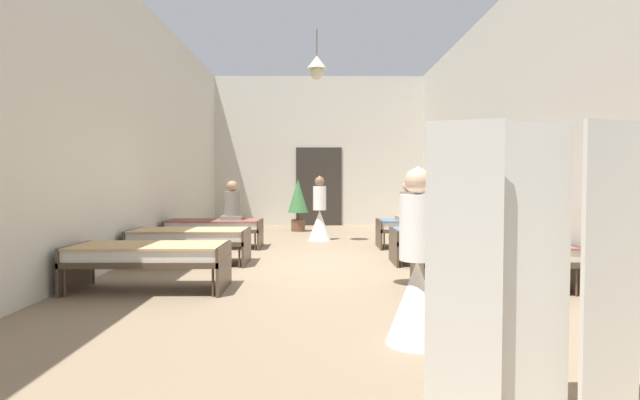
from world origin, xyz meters
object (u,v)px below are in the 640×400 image
(bed_right_row_0, at_px, (492,255))
(bed_right_row_1, at_px, (450,237))
(bed_left_row_1, at_px, (190,237))
(potted_plant, at_px, (298,200))
(bed_left_row_2, at_px, (215,226))
(nurse_near_aisle, at_px, (320,218))
(nurse_mid_aisle, at_px, (417,281))
(patient_seated_secondary, at_px, (232,205))
(privacy_screen, at_px, (536,271))
(bed_right_row_2, at_px, (424,226))
(bed_left_row_0, at_px, (149,255))
(patient_seated_primary, at_px, (408,205))

(bed_right_row_0, relative_size, bed_right_row_1, 1.00)
(bed_left_row_1, xyz_separation_m, potted_plant, (1.57, 5.16, 0.42))
(bed_left_row_2, relative_size, potted_plant, 1.34)
(nurse_near_aisle, relative_size, nurse_mid_aisle, 1.00)
(patient_seated_secondary, relative_size, privacy_screen, 0.47)
(bed_right_row_2, xyz_separation_m, patient_seated_secondary, (-3.94, 0.07, 0.43))
(bed_left_row_0, distance_m, nurse_near_aisle, 5.45)
(patient_seated_secondary, bearing_deg, nurse_near_aisle, 32.24)
(bed_left_row_2, relative_size, patient_seated_primary, 2.38)
(patient_seated_primary, distance_m, privacy_screen, 7.05)
(bed_right_row_1, height_order, nurse_near_aisle, nurse_near_aisle)
(patient_seated_secondary, bearing_deg, bed_right_row_2, -1.00)
(bed_left_row_1, bearing_deg, patient_seated_secondary, 79.92)
(bed_left_row_1, relative_size, bed_right_row_1, 1.00)
(privacy_screen, bearing_deg, bed_right_row_2, 82.21)
(bed_right_row_0, bearing_deg, nurse_mid_aisle, -124.45)
(bed_left_row_0, height_order, bed_left_row_1, same)
(bed_left_row_2, relative_size, nurse_mid_aisle, 1.28)
(patient_seated_secondary, bearing_deg, bed_right_row_1, -26.57)
(bed_right_row_1, bearing_deg, patient_seated_secondary, 153.43)
(nurse_mid_aisle, xyz_separation_m, patient_seated_primary, (1.01, 5.75, 0.34))
(bed_left_row_0, distance_m, bed_right_row_0, 4.29)
(bed_right_row_1, relative_size, patient_seated_secondary, 2.38)
(bed_left_row_1, bearing_deg, bed_right_row_1, 0.00)
(bed_left_row_0, height_order, nurse_mid_aisle, nurse_mid_aisle)
(bed_right_row_0, relative_size, bed_right_row_2, 1.00)
(bed_right_row_0, height_order, bed_left_row_2, same)
(nurse_near_aisle, bearing_deg, bed_left_row_2, -4.70)
(nurse_near_aisle, bearing_deg, bed_left_row_0, 32.81)
(bed_right_row_2, xyz_separation_m, nurse_mid_aisle, (-1.36, -5.78, 0.09))
(bed_left_row_0, distance_m, patient_seated_primary, 5.47)
(nurse_mid_aisle, relative_size, privacy_screen, 0.87)
(bed_left_row_2, bearing_deg, bed_left_row_1, -90.00)
(bed_right_row_2, distance_m, nurse_mid_aisle, 5.94)
(bed_right_row_2, bearing_deg, nurse_near_aisle, 150.63)
(bed_right_row_0, distance_m, bed_left_row_1, 4.69)
(bed_left_row_1, height_order, nurse_near_aisle, nurse_near_aisle)
(bed_left_row_0, relative_size, privacy_screen, 1.12)
(bed_right_row_2, bearing_deg, privacy_screen, -97.67)
(patient_seated_primary, bearing_deg, bed_left_row_2, 179.56)
(bed_right_row_1, relative_size, privacy_screen, 1.12)
(bed_right_row_0, distance_m, bed_left_row_2, 5.73)
(potted_plant, bearing_deg, bed_left_row_2, -115.75)
(patient_seated_secondary, xyz_separation_m, privacy_screen, (2.99, -7.12, -0.02))
(nurse_mid_aisle, bearing_deg, bed_left_row_0, 53.09)
(nurse_mid_aisle, bearing_deg, bed_left_row_1, 34.19)
(bed_left_row_2, xyz_separation_m, patient_seated_primary, (3.94, -0.03, 0.43))
(nurse_near_aisle, xyz_separation_m, patient_seated_primary, (1.79, -1.23, 0.34))
(bed_right_row_2, height_order, patient_seated_primary, patient_seated_primary)
(bed_left_row_0, distance_m, patient_seated_secondary, 3.91)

